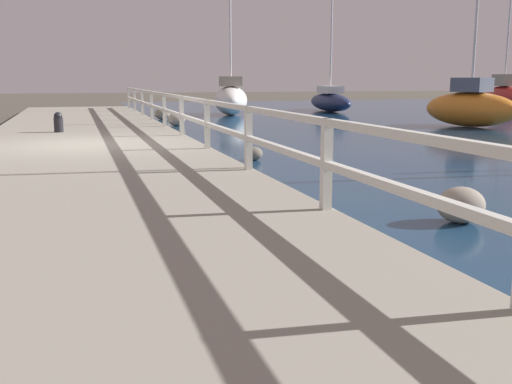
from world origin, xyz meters
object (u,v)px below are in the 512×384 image
at_px(sailboat_white, 231,99).
at_px(mooring_bollard, 58,122).
at_px(sailboat_navy, 330,101).
at_px(sailboat_orange, 471,106).
at_px(sailboat_red, 504,95).

bearing_deg(sailboat_white, mooring_bollard, -110.85).
bearing_deg(sailboat_navy, sailboat_orange, -81.56).
distance_m(sailboat_white, sailboat_red, 16.16).
distance_m(sailboat_red, sailboat_navy, 10.50).
relative_size(mooring_bollard, sailboat_navy, 0.09).
relative_size(mooring_bollard, sailboat_orange, 0.07).
height_order(sailboat_orange, sailboat_navy, sailboat_orange).
bearing_deg(mooring_bollard, sailboat_navy, 42.90).
height_order(mooring_bollard, sailboat_navy, sailboat_navy).
bearing_deg(sailboat_white, sailboat_orange, -41.32).
bearing_deg(sailboat_navy, sailboat_red, 5.37).
xyz_separation_m(mooring_bollard, sailboat_white, (7.25, 10.36, 0.22)).
xyz_separation_m(mooring_bollard, sailboat_navy, (12.84, 11.93, 0.01)).
xyz_separation_m(sailboat_white, sailboat_red, (16.08, 1.61, 0.02)).
relative_size(sailboat_red, sailboat_navy, 1.25).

